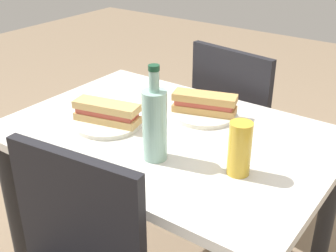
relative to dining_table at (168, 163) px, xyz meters
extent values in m
cube|color=silver|center=(0.00, 0.00, 0.11)|extent=(1.06, 0.74, 0.03)
cylinder|color=#262628|center=(-0.47, -0.31, -0.25)|extent=(0.06, 0.06, 0.69)
cylinder|color=#262628|center=(-0.47, 0.31, -0.25)|extent=(0.06, 0.06, 0.69)
cylinder|color=#262628|center=(0.47, 0.31, -0.25)|extent=(0.06, 0.06, 0.69)
cube|color=black|center=(0.00, 0.65, -0.13)|extent=(0.45, 0.45, 0.02)
cube|color=black|center=(-0.03, 0.47, 0.08)|extent=(0.38, 0.08, 0.40)
cylinder|color=black|center=(0.20, 0.80, -0.37)|extent=(0.04, 0.04, 0.46)
cylinder|color=black|center=(-0.15, 0.85, -0.37)|extent=(0.04, 0.04, 0.46)
cylinder|color=black|center=(0.15, 0.45, -0.37)|extent=(0.04, 0.04, 0.46)
cylinder|color=black|center=(-0.20, 0.50, -0.37)|extent=(0.04, 0.04, 0.46)
cube|color=black|center=(0.06, -0.47, 0.08)|extent=(0.38, 0.07, 0.40)
cylinder|color=silver|center=(0.03, 0.17, 0.13)|extent=(0.22, 0.22, 0.01)
cube|color=tan|center=(0.03, 0.17, 0.15)|extent=(0.23, 0.13, 0.02)
cube|color=#B74C3D|center=(0.03, 0.17, 0.17)|extent=(0.21, 0.12, 0.02)
cube|color=tan|center=(0.03, 0.17, 0.19)|extent=(0.23, 0.13, 0.02)
cube|color=silver|center=(0.05, 0.24, 0.14)|extent=(0.10, 0.05, 0.00)
cube|color=#59331E|center=(-0.03, 0.20, 0.14)|extent=(0.08, 0.04, 0.01)
cylinder|color=silver|center=(-0.19, -0.08, 0.13)|extent=(0.22, 0.22, 0.01)
cube|color=tan|center=(-0.19, -0.08, 0.15)|extent=(0.23, 0.12, 0.02)
cube|color=#B74C3D|center=(-0.19, -0.08, 0.17)|extent=(0.21, 0.11, 0.02)
cube|color=tan|center=(-0.19, -0.08, 0.19)|extent=(0.23, 0.12, 0.02)
cube|color=silver|center=(-0.16, -0.03, 0.14)|extent=(0.10, 0.03, 0.00)
cube|color=#59331E|center=(-0.25, -0.04, 0.14)|extent=(0.08, 0.02, 0.01)
cylinder|color=#99C6B7|center=(0.07, -0.16, 0.23)|extent=(0.07, 0.07, 0.21)
cylinder|color=#99C6B7|center=(0.07, -0.16, 0.36)|extent=(0.03, 0.03, 0.06)
cylinder|color=#19472D|center=(0.07, -0.16, 0.40)|extent=(0.03, 0.03, 0.01)
cylinder|color=gold|center=(0.30, -0.09, 0.20)|extent=(0.06, 0.06, 0.15)
camera|label=1|loc=(0.74, -1.03, 0.78)|focal=46.84mm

